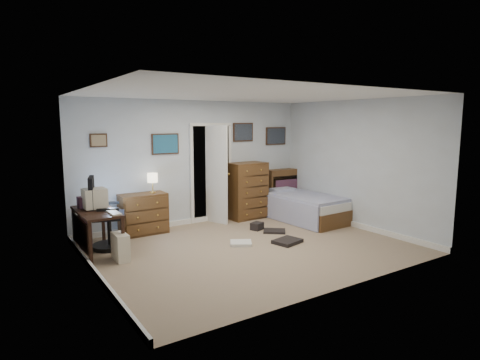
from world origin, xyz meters
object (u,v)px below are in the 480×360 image
at_px(bed, 303,207).
at_px(tall_dresser, 247,190).
at_px(low_dresser, 143,214).
at_px(office_chair, 105,221).
at_px(computer_desk, 91,221).

bearing_deg(bed, tall_dresser, 133.89).
relative_size(low_dresser, tall_dresser, 0.70).
bearing_deg(tall_dresser, office_chair, -175.09).
relative_size(low_dresser, bed, 0.46).
distance_m(computer_desk, bed, 4.28).
xyz_separation_m(computer_desk, office_chair, (0.24, 0.16, -0.06)).
relative_size(computer_desk, tall_dresser, 0.99).
distance_m(low_dresser, bed, 3.31).
bearing_deg(bed, computer_desk, 174.64).
bearing_deg(low_dresser, computer_desk, -147.87).
distance_m(computer_desk, low_dresser, 1.27).
xyz_separation_m(tall_dresser, bed, (0.88, -0.83, -0.32)).
relative_size(computer_desk, office_chair, 0.99).
bearing_deg(computer_desk, low_dresser, 31.27).
height_order(low_dresser, tall_dresser, tall_dresser).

